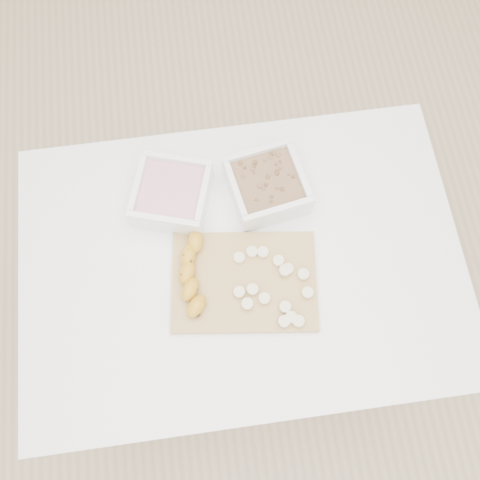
{
  "coord_description": "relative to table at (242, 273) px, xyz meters",
  "views": [
    {
      "loc": [
        -0.05,
        -0.35,
        1.9
      ],
      "look_at": [
        0.0,
        0.03,
        0.81
      ],
      "focal_mm": 40.0,
      "sensor_mm": 36.0,
      "label": 1
    }
  ],
  "objects": [
    {
      "name": "cutting_board",
      "position": [
        -0.0,
        -0.05,
        0.1
      ],
      "size": [
        0.34,
        0.26,
        0.01
      ],
      "primitive_type": "cube",
      "rotation": [
        0.0,
        0.0,
        -0.12
      ],
      "color": "tan",
      "rests_on": "table"
    },
    {
      "name": "bowl_granola",
      "position": [
        0.08,
        0.16,
        0.14
      ],
      "size": [
        0.19,
        0.19,
        0.08
      ],
      "color": "white",
      "rests_on": "table"
    },
    {
      "name": "table",
      "position": [
        0.0,
        0.0,
        0.0
      ],
      "size": [
        1.0,
        0.7,
        0.75
      ],
      "color": "white",
      "rests_on": "ground"
    },
    {
      "name": "banana_slices",
      "position": [
        0.06,
        -0.07,
        0.12
      ],
      "size": [
        0.17,
        0.19,
        0.02
      ],
      "color": "beige",
      "rests_on": "cutting_board"
    },
    {
      "name": "ground",
      "position": [
        0.0,
        0.0,
        -0.65
      ],
      "size": [
        3.5,
        3.5,
        0.0
      ],
      "primitive_type": "plane",
      "color": "#C6AD89",
      "rests_on": "ground"
    },
    {
      "name": "bowl_yogurt",
      "position": [
        -0.14,
        0.17,
        0.13
      ],
      "size": [
        0.2,
        0.2,
        0.08
      ],
      "color": "white",
      "rests_on": "table"
    },
    {
      "name": "banana",
      "position": [
        -0.11,
        -0.03,
        0.13
      ],
      "size": [
        0.11,
        0.2,
        0.03
      ],
      "primitive_type": null,
      "rotation": [
        0.0,
        0.0,
        -0.3
      ],
      "color": "#C3891C",
      "rests_on": "cutting_board"
    }
  ]
}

